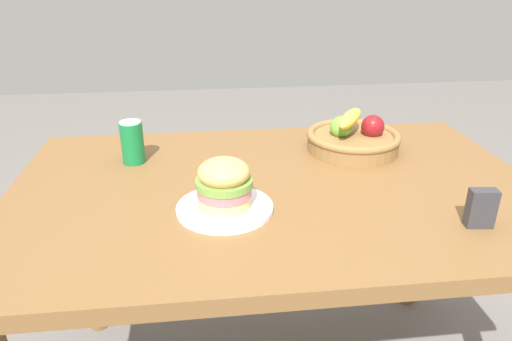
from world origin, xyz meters
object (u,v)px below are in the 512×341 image
(soda_can, at_px, (132,142))
(sandwich, at_px, (224,183))
(fruit_basket, at_px, (353,138))
(plate, at_px, (225,208))
(napkin_holder, at_px, (481,208))

(soda_can, bearing_deg, sandwich, -52.66)
(soda_can, relative_size, fruit_basket, 0.43)
(plate, relative_size, napkin_holder, 2.57)
(sandwich, relative_size, napkin_holder, 1.49)
(sandwich, bearing_deg, napkin_holder, -14.07)
(fruit_basket, bearing_deg, soda_can, -178.79)
(sandwich, xyz_separation_m, fruit_basket, (0.42, 0.34, -0.03))
(plate, xyz_separation_m, sandwich, (-0.00, 0.00, 0.07))
(sandwich, xyz_separation_m, soda_can, (-0.25, 0.33, -0.01))
(soda_can, xyz_separation_m, fruit_basket, (0.67, 0.01, -0.02))
(soda_can, bearing_deg, plate, -52.66)
(soda_can, distance_m, napkin_holder, 0.93)
(fruit_basket, bearing_deg, napkin_holder, -73.78)
(fruit_basket, distance_m, napkin_holder, 0.50)
(napkin_holder, bearing_deg, plate, 172.63)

